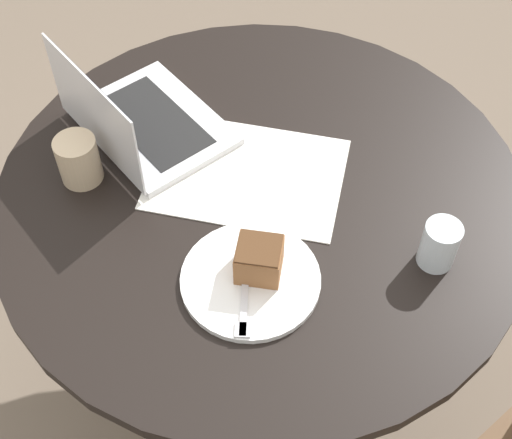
# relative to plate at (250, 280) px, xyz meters

# --- Properties ---
(ground_plane) EXTENTS (12.00, 12.00, 0.00)m
(ground_plane) POSITION_rel_plate_xyz_m (-0.03, -0.21, -0.77)
(ground_plane) COLOR #6B5B4C
(dining_table) EXTENTS (1.04, 1.04, 0.76)m
(dining_table) POSITION_rel_plate_xyz_m (-0.03, -0.21, -0.21)
(dining_table) COLOR black
(dining_table) RESTS_ON ground_plane
(paper_document) EXTENTS (0.43, 0.35, 0.00)m
(paper_document) POSITION_rel_plate_xyz_m (0.00, -0.25, -0.00)
(paper_document) COLOR white
(paper_document) RESTS_ON dining_table
(plate) EXTENTS (0.25, 0.25, 0.01)m
(plate) POSITION_rel_plate_xyz_m (0.00, 0.00, 0.00)
(plate) COLOR white
(plate) RESTS_ON dining_table
(cake_slice) EXTENTS (0.09, 0.09, 0.07)m
(cake_slice) POSITION_rel_plate_xyz_m (-0.02, -0.02, 0.04)
(cake_slice) COLOR brown
(cake_slice) RESTS_ON plate
(fork) EXTENTS (0.03, 0.17, 0.00)m
(fork) POSITION_rel_plate_xyz_m (0.01, 0.05, 0.01)
(fork) COLOR silver
(fork) RESTS_ON plate
(coffee_glass) EXTENTS (0.08, 0.08, 0.10)m
(coffee_glass) POSITION_rel_plate_xyz_m (0.32, -0.26, 0.04)
(coffee_glass) COLOR #C6AD89
(coffee_glass) RESTS_ON dining_table
(water_glass) EXTENTS (0.07, 0.07, 0.09)m
(water_glass) POSITION_rel_plate_xyz_m (-0.33, -0.04, 0.04)
(water_glass) COLOR silver
(water_glass) RESTS_ON dining_table
(laptop) EXTENTS (0.38, 0.39, 0.21)m
(laptop) POSITION_rel_plate_xyz_m (0.21, -0.37, 0.03)
(laptop) COLOR silver
(laptop) RESTS_ON dining_table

